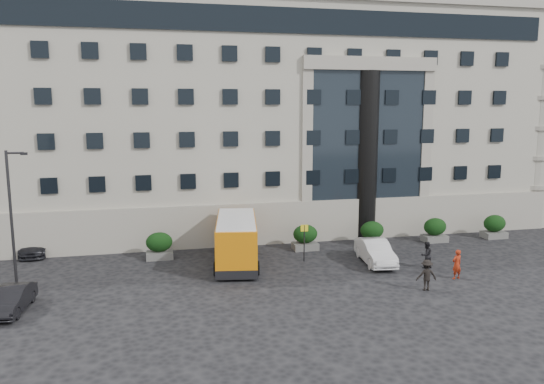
{
  "coord_description": "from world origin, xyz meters",
  "views": [
    {
      "loc": [
        -4.29,
        -28.18,
        10.45
      ],
      "look_at": [
        3.04,
        3.97,
        5.0
      ],
      "focal_mm": 35.0,
      "sensor_mm": 36.0,
      "label": 1
    }
  ],
  "objects": [
    {
      "name": "ground",
      "position": [
        0.0,
        0.0,
        0.0
      ],
      "size": [
        120.0,
        120.0,
        0.0
      ],
      "primitive_type": "plane",
      "color": "black",
      "rests_on": "ground"
    },
    {
      "name": "civic_building",
      "position": [
        6.0,
        22.0,
        9.0
      ],
      "size": [
        44.0,
        24.0,
        18.0
      ],
      "primitive_type": "cube",
      "color": "#A5A192",
      "rests_on": "ground"
    },
    {
      "name": "entrance_column",
      "position": [
        12.0,
        10.3,
        6.5
      ],
      "size": [
        1.8,
        1.8,
        13.0
      ],
      "primitive_type": "cylinder",
      "color": "black",
      "rests_on": "ground"
    },
    {
      "name": "hedge_a",
      "position": [
        -4.0,
        7.8,
        0.93
      ],
      "size": [
        1.8,
        1.26,
        1.84
      ],
      "color": "#5A5957",
      "rests_on": "ground"
    },
    {
      "name": "hedge_b",
      "position": [
        1.2,
        7.8,
        0.93
      ],
      "size": [
        1.8,
        1.26,
        1.84
      ],
      "color": "#5A5957",
      "rests_on": "ground"
    },
    {
      "name": "hedge_c",
      "position": [
        6.4,
        7.8,
        0.93
      ],
      "size": [
        1.8,
        1.26,
        1.84
      ],
      "color": "#5A5957",
      "rests_on": "ground"
    },
    {
      "name": "hedge_d",
      "position": [
        11.6,
        7.8,
        0.93
      ],
      "size": [
        1.8,
        1.26,
        1.84
      ],
      "color": "#5A5957",
      "rests_on": "ground"
    },
    {
      "name": "hedge_e",
      "position": [
        16.8,
        7.8,
        0.93
      ],
      "size": [
        1.8,
        1.26,
        1.84
      ],
      "color": "#5A5957",
      "rests_on": "ground"
    },
    {
      "name": "hedge_f",
      "position": [
        22.0,
        7.8,
        0.93
      ],
      "size": [
        1.8,
        1.26,
        1.84
      ],
      "color": "#5A5957",
      "rests_on": "ground"
    },
    {
      "name": "street_lamp",
      "position": [
        -11.94,
        3.0,
        4.37
      ],
      "size": [
        1.16,
        0.18,
        8.0
      ],
      "color": "#262628",
      "rests_on": "ground"
    },
    {
      "name": "bus_stop_sign",
      "position": [
        5.5,
        5.0,
        1.73
      ],
      "size": [
        0.5,
        0.08,
        2.52
      ],
      "color": "#262628",
      "rests_on": "ground"
    },
    {
      "name": "minibus",
      "position": [
        0.96,
        5.35,
        1.7
      ],
      "size": [
        3.71,
        7.72,
        3.09
      ],
      "rotation": [
        0.0,
        0.0,
        -0.16
      ],
      "color": "#CD7009",
      "rests_on": "ground"
    },
    {
      "name": "red_truck",
      "position": [
        -12.07,
        13.77,
        1.49
      ],
      "size": [
        3.3,
        5.74,
        2.92
      ],
      "rotation": [
        0.0,
        0.0,
        0.17
      ],
      "color": "maroon",
      "rests_on": "ground"
    },
    {
      "name": "parked_car_b",
      "position": [
        -11.5,
        -0.16,
        0.65
      ],
      "size": [
        1.77,
        4.05,
        1.29
      ],
      "primitive_type": "imported",
      "rotation": [
        0.0,
        0.0,
        -0.1
      ],
      "color": "black",
      "rests_on": "ground"
    },
    {
      "name": "parked_car_c",
      "position": [
        -12.6,
        10.99,
        0.63
      ],
      "size": [
        2.08,
        4.48,
        1.27
      ],
      "primitive_type": "imported",
      "rotation": [
        0.0,
        0.0,
        0.07
      ],
      "color": "black",
      "rests_on": "ground"
    },
    {
      "name": "white_taxi",
      "position": [
        10.0,
        3.54,
        0.78
      ],
      "size": [
        2.15,
        4.9,
        1.57
      ],
      "primitive_type": "imported",
      "rotation": [
        0.0,
        0.0,
        -0.11
      ],
      "color": "silver",
      "rests_on": "ground"
    },
    {
      "name": "pedestrian_a",
      "position": [
        13.48,
        -0.56,
        0.91
      ],
      "size": [
        0.74,
        0.57,
        1.82
      ],
      "primitive_type": "imported",
      "rotation": [
        0.0,
        0.0,
        3.36
      ],
      "color": "maroon",
      "rests_on": "ground"
    },
    {
      "name": "pedestrian_b",
      "position": [
        12.77,
        1.83,
        0.87
      ],
      "size": [
        0.98,
        0.84,
        1.74
      ],
      "primitive_type": "imported",
      "rotation": [
        0.0,
        0.0,
        3.39
      ],
      "color": "black",
      "rests_on": "ground"
    },
    {
      "name": "pedestrian_c",
      "position": [
        10.69,
        -1.98,
        0.9
      ],
      "size": [
        1.24,
        0.82,
        1.79
      ],
      "primitive_type": "imported",
      "rotation": [
        0.0,
        0.0,
        3.01
      ],
      "color": "black",
      "rests_on": "ground"
    }
  ]
}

